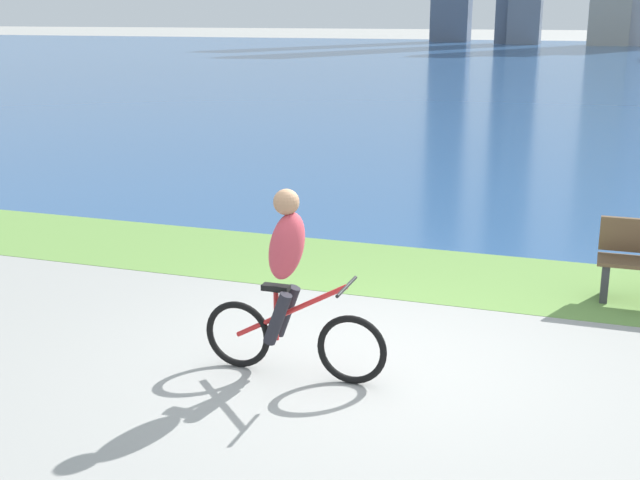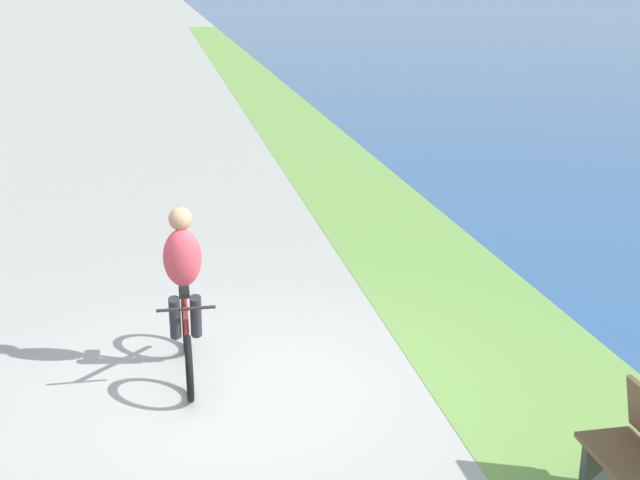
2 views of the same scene
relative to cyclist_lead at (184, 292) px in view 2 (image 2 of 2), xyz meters
The scene contains 3 objects.
ground_plane 1.06m from the cyclist_lead, 41.05° to the left, with size 300.00×300.00×0.00m, color #9E9E99.
grass_strip_bayside 3.38m from the cyclist_lead, 81.35° to the left, with size 120.00×2.11×0.01m, color #6B9947.
cyclist_lead is the anchor object (origin of this frame).
Camera 2 is at (6.97, -0.53, 3.66)m, focal length 46.76 mm.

